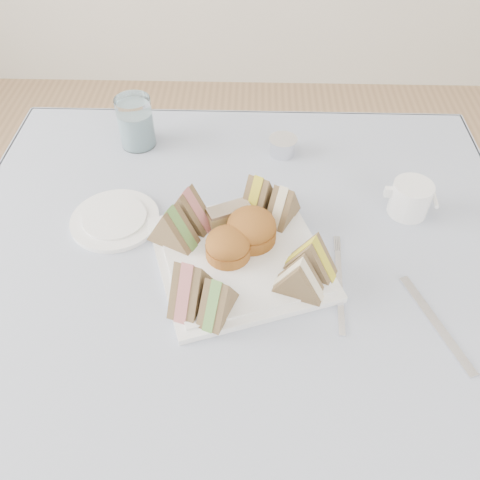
{
  "coord_description": "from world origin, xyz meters",
  "views": [
    {
      "loc": [
        0.02,
        -0.55,
        1.4
      ],
      "look_at": [
        0.0,
        0.04,
        0.8
      ],
      "focal_mm": 38.0,
      "sensor_mm": 36.0,
      "label": 1
    }
  ],
  "objects_px": {
    "water_glass": "(136,122)",
    "creamer_jug": "(410,199)",
    "table": "(238,385)",
    "serving_plate": "(240,258)"
  },
  "relations": [
    {
      "from": "water_glass",
      "to": "creamer_jug",
      "type": "height_order",
      "value": "water_glass"
    },
    {
      "from": "table",
      "to": "water_glass",
      "type": "height_order",
      "value": "water_glass"
    },
    {
      "from": "water_glass",
      "to": "creamer_jug",
      "type": "bearing_deg",
      "value": -20.44
    },
    {
      "from": "creamer_jug",
      "to": "water_glass",
      "type": "bearing_deg",
      "value": 163.58
    },
    {
      "from": "water_glass",
      "to": "creamer_jug",
      "type": "distance_m",
      "value": 0.58
    },
    {
      "from": "table",
      "to": "water_glass",
      "type": "xyz_separation_m",
      "value": [
        -0.23,
        0.37,
        0.43
      ]
    },
    {
      "from": "table",
      "to": "creamer_jug",
      "type": "relative_size",
      "value": 12.19
    },
    {
      "from": "serving_plate",
      "to": "table",
      "type": "bearing_deg",
      "value": -113.92
    },
    {
      "from": "table",
      "to": "serving_plate",
      "type": "xyz_separation_m",
      "value": [
        0.0,
        0.04,
        0.38
      ]
    },
    {
      "from": "serving_plate",
      "to": "creamer_jug",
      "type": "xyz_separation_m",
      "value": [
        0.31,
        0.13,
        0.03
      ]
    }
  ]
}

